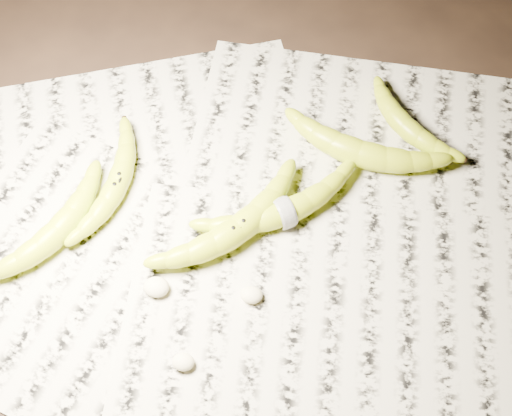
# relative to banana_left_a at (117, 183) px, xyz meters

# --- Properties ---
(ground) EXTENTS (3.00, 3.00, 0.00)m
(ground) POSITION_rel_banana_left_a_xyz_m (0.18, -0.04, -0.02)
(ground) COLOR black
(ground) RESTS_ON ground
(newspaper_patch) EXTENTS (0.90, 0.70, 0.01)m
(newspaper_patch) POSITION_rel_banana_left_a_xyz_m (0.18, -0.05, -0.02)
(newspaper_patch) COLOR beige
(newspaper_patch) RESTS_ON ground
(banana_left_a) EXTENTS (0.08, 0.20, 0.03)m
(banana_left_a) POSITION_rel_banana_left_a_xyz_m (0.00, 0.00, 0.00)
(banana_left_a) COLOR #B8CB19
(banana_left_a) RESTS_ON newspaper_patch
(banana_left_b) EXTENTS (0.15, 0.20, 0.04)m
(banana_left_b) POSITION_rel_banana_left_a_xyz_m (-0.06, -0.09, 0.00)
(banana_left_b) COLOR #B8CB19
(banana_left_b) RESTS_ON newspaper_patch
(banana_center) EXTENTS (0.20, 0.21, 0.04)m
(banana_center) POSITION_rel_banana_left_a_xyz_m (0.18, -0.05, 0.00)
(banana_center) COLOR #B8CB19
(banana_center) RESTS_ON newspaper_patch
(banana_taped) EXTENTS (0.22, 0.17, 0.04)m
(banana_taped) POSITION_rel_banana_left_a_xyz_m (0.24, -0.02, 0.00)
(banana_taped) COLOR #B8CB19
(banana_taped) RESTS_ON newspaper_patch
(banana_upper_a) EXTENTS (0.22, 0.11, 0.04)m
(banana_upper_a) POSITION_rel_banana_left_a_xyz_m (0.34, 0.10, 0.00)
(banana_upper_a) COLOR #B8CB19
(banana_upper_a) RESTS_ON newspaper_patch
(banana_upper_b) EXTENTS (0.15, 0.15, 0.03)m
(banana_upper_b) POSITION_rel_banana_left_a_xyz_m (0.41, 0.16, -0.00)
(banana_upper_b) COLOR #B8CB19
(banana_upper_b) RESTS_ON newspaper_patch
(measuring_tape) EXTENTS (0.03, 0.04, 0.05)m
(measuring_tape) POSITION_rel_banana_left_a_xyz_m (0.24, -0.02, 0.00)
(measuring_tape) COLOR white
(measuring_tape) RESTS_ON newspaper_patch
(flesh_chunk_a) EXTENTS (0.03, 0.03, 0.02)m
(flesh_chunk_a) POSITION_rel_banana_left_a_xyz_m (0.09, -0.15, -0.01)
(flesh_chunk_a) COLOR beige
(flesh_chunk_a) RESTS_ON newspaper_patch
(flesh_chunk_b) EXTENTS (0.03, 0.02, 0.02)m
(flesh_chunk_b) POSITION_rel_banana_left_a_xyz_m (0.14, -0.24, -0.01)
(flesh_chunk_b) COLOR beige
(flesh_chunk_b) RESTS_ON newspaper_patch
(flesh_chunk_c) EXTENTS (0.03, 0.02, 0.02)m
(flesh_chunk_c) POSITION_rel_banana_left_a_xyz_m (0.21, -0.14, -0.01)
(flesh_chunk_c) COLOR beige
(flesh_chunk_c) RESTS_ON newspaper_patch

